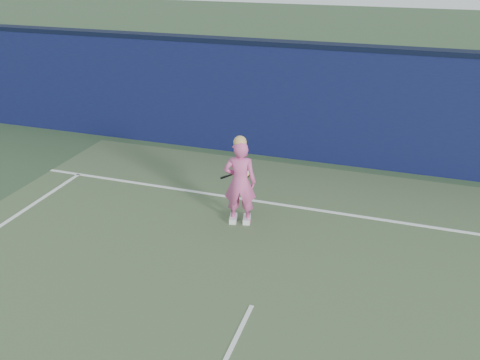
% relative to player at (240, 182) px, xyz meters
% --- Properties ---
extents(ground, '(80.00, 80.00, 0.00)m').
position_rel_player_xyz_m(ground, '(0.89, -3.16, -0.77)').
color(ground, '#31482C').
rests_on(ground, ground).
extents(backstop_wall, '(24.00, 0.40, 2.50)m').
position_rel_player_xyz_m(backstop_wall, '(0.89, 3.34, 0.48)').
color(backstop_wall, '#0D1039').
rests_on(backstop_wall, ground).
extents(wall_cap, '(24.00, 0.42, 0.10)m').
position_rel_player_xyz_m(wall_cap, '(0.89, 3.34, 1.78)').
color(wall_cap, black).
rests_on(wall_cap, backstop_wall).
extents(player, '(0.63, 0.48, 1.61)m').
position_rel_player_xyz_m(player, '(0.00, 0.00, 0.00)').
color(player, '#D45293').
rests_on(player, ground).
extents(racket, '(0.53, 0.34, 0.32)m').
position_rel_player_xyz_m(racket, '(-0.11, 0.47, -0.02)').
color(racket, black).
rests_on(racket, ground).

